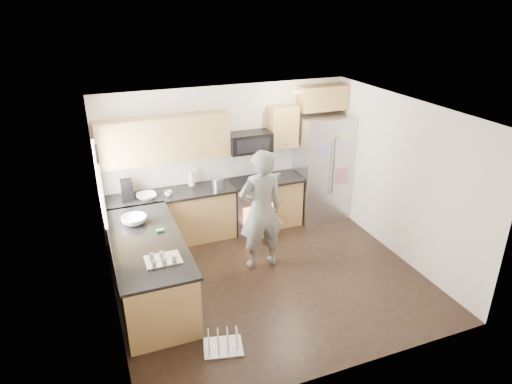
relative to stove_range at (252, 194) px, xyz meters
name	(u,v)px	position (x,y,z in m)	size (l,w,h in m)	color
ground	(270,279)	(-0.35, -1.69, -0.68)	(4.50, 4.50, 0.00)	black
room_shell	(269,177)	(-0.39, -1.68, 1.00)	(4.54, 4.04, 2.62)	white
back_cabinet_run	(200,185)	(-0.94, 0.05, 0.29)	(4.45, 0.64, 2.50)	tan
peninsula	(149,268)	(-2.10, -1.44, -0.21)	(0.96, 2.36, 1.04)	tan
stove_range	(252,194)	(0.00, 0.00, 0.00)	(0.76, 0.97, 1.79)	#B7B7BC
refrigerator	(322,167)	(1.42, 0.01, 0.32)	(0.98, 0.78, 1.99)	#B7B7BC
person	(261,210)	(-0.33, -1.26, 0.29)	(0.71, 0.46, 1.94)	gray
dish_rack	(223,343)	(-1.47, -2.85, -0.60)	(0.55, 0.48, 0.29)	#B7B7BC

